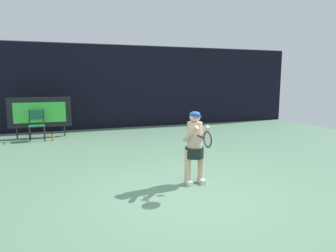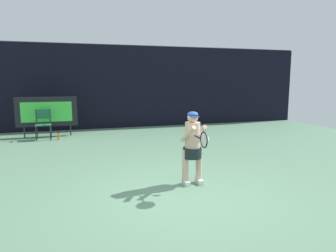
{
  "view_description": "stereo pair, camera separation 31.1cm",
  "coord_description": "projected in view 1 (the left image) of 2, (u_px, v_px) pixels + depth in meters",
  "views": [
    {
      "loc": [
        -2.21,
        -5.13,
        2.17
      ],
      "look_at": [
        0.23,
        1.74,
        1.05
      ],
      "focal_mm": 32.83,
      "sensor_mm": 36.0,
      "label": 1
    },
    {
      "loc": [
        -1.92,
        -5.22,
        2.17
      ],
      "look_at": [
        0.23,
        1.74,
        1.05
      ],
      "focal_mm": 32.83,
      "sensor_mm": 36.0,
      "label": 2
    }
  ],
  "objects": [
    {
      "name": "tennis_racket",
      "position": [
        207.0,
        139.0,
        5.71
      ],
      "size": [
        0.03,
        0.6,
        0.31
      ],
      "rotation": [
        0.0,
        0.0,
        -0.17
      ],
      "color": "black"
    },
    {
      "name": "backdrop_screen",
      "position": [
        111.0,
        87.0,
        13.48
      ],
      "size": [
        18.0,
        0.12,
        3.66
      ],
      "color": "black",
      "rests_on": "ground"
    },
    {
      "name": "tennis_player",
      "position": [
        195.0,
        144.0,
        6.33
      ],
      "size": [
        0.53,
        0.59,
        1.52
      ],
      "color": "white",
      "rests_on": "ground"
    },
    {
      "name": "ground",
      "position": [
        191.0,
        198.0,
        5.66
      ],
      "size": [
        18.0,
        22.0,
        0.03
      ],
      "color": "slate"
    },
    {
      "name": "scoreboard",
      "position": [
        40.0,
        112.0,
        11.38
      ],
      "size": [
        2.2,
        0.21,
        1.5
      ],
      "color": "black",
      "rests_on": "ground"
    },
    {
      "name": "umpire_chair",
      "position": [
        37.0,
        123.0,
        10.89
      ],
      "size": [
        0.52,
        0.44,
        1.08
      ],
      "color": "black",
      "rests_on": "ground"
    },
    {
      "name": "water_bottle",
      "position": [
        53.0,
        137.0,
        10.89
      ],
      "size": [
        0.07,
        0.07,
        0.27
      ],
      "color": "orange",
      "rests_on": "ground"
    }
  ]
}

